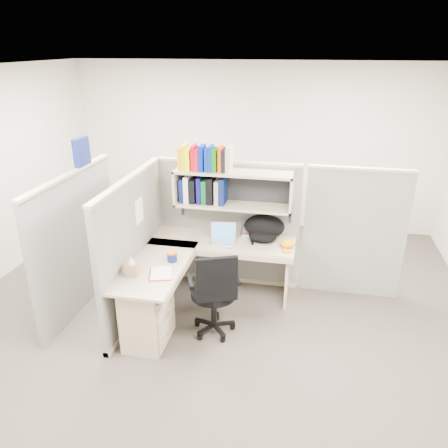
% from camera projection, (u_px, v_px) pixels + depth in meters
% --- Properties ---
extents(ground, '(6.00, 6.00, 0.00)m').
position_uv_depth(ground, '(213.00, 317.00, 5.05)').
color(ground, '#342F28').
rests_on(ground, ground).
extents(room_shell, '(6.00, 6.00, 6.00)m').
position_uv_depth(room_shell, '(211.00, 183.00, 4.42)').
color(room_shell, beige).
rests_on(room_shell, ground).
extents(cubicle, '(3.79, 1.84, 1.95)m').
position_uv_depth(cubicle, '(190.00, 228.00, 5.18)').
color(cubicle, slate).
rests_on(cubicle, ground).
extents(desk, '(1.74, 1.75, 0.73)m').
position_uv_depth(desk, '(170.00, 294.00, 4.69)').
color(desk, tan).
rests_on(desk, ground).
extents(laptop, '(0.34, 0.34, 0.22)m').
position_uv_depth(laptop, '(223.00, 234.00, 5.19)').
color(laptop, silver).
rests_on(laptop, desk).
extents(backpack, '(0.50, 0.39, 0.29)m').
position_uv_depth(backpack, '(264.00, 228.00, 5.24)').
color(backpack, black).
rests_on(backpack, desk).
extents(orange_cap, '(0.18, 0.21, 0.09)m').
position_uv_depth(orange_cap, '(288.00, 243.00, 5.08)').
color(orange_cap, orange).
rests_on(orange_cap, desk).
extents(snack_canister, '(0.11, 0.11, 0.11)m').
position_uv_depth(snack_canister, '(172.00, 256.00, 4.75)').
color(snack_canister, navy).
rests_on(snack_canister, desk).
extents(tissue_box, '(0.14, 0.14, 0.20)m').
position_uv_depth(tissue_box, '(132.00, 266.00, 4.45)').
color(tissue_box, '#A1775B').
rests_on(tissue_box, desk).
extents(mouse, '(0.10, 0.07, 0.03)m').
position_uv_depth(mouse, '(228.00, 246.00, 5.07)').
color(mouse, '#8BA9C5').
rests_on(mouse, desk).
extents(paper_cup, '(0.08, 0.08, 0.09)m').
position_uv_depth(paper_cup, '(226.00, 232.00, 5.39)').
color(paper_cup, silver).
rests_on(paper_cup, desk).
extents(book_stack, '(0.20, 0.24, 0.11)m').
position_uv_depth(book_stack, '(248.00, 229.00, 5.45)').
color(book_stack, gray).
rests_on(book_stack, desk).
extents(loose_paper, '(0.29, 0.34, 0.00)m').
position_uv_depth(loose_paper, '(161.00, 273.00, 4.52)').
color(loose_paper, white).
rests_on(loose_paper, desk).
extents(task_chair, '(0.59, 0.55, 1.02)m').
position_uv_depth(task_chair, '(214.00, 306.00, 4.63)').
color(task_chair, black).
rests_on(task_chair, ground).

